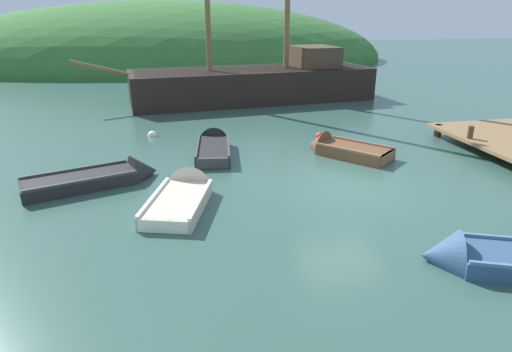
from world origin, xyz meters
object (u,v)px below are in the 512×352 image
at_px(rowboat_portside, 102,180).
at_px(buoy_white, 153,136).
at_px(rowboat_far, 503,263).
at_px(buoy_red, 320,137).
at_px(rowboat_outer_left, 184,197).
at_px(rowboat_near_dock, 213,148).
at_px(rowboat_center, 341,151).
at_px(sailing_ship, 255,88).

height_order(rowboat_portside, buoy_white, rowboat_portside).
height_order(rowboat_far, buoy_white, rowboat_far).
bearing_deg(buoy_red, rowboat_portside, -156.17).
distance_m(rowboat_far, rowboat_outer_left, 7.44).
relative_size(rowboat_near_dock, rowboat_center, 1.15).
bearing_deg(buoy_red, sailing_ship, 97.37).
relative_size(rowboat_outer_left, buoy_white, 8.54).
xyz_separation_m(rowboat_center, rowboat_portside, (-7.83, -1.19, -0.01)).
bearing_deg(rowboat_center, buoy_white, 20.11).
relative_size(rowboat_far, rowboat_portside, 0.95).
relative_size(sailing_ship, buoy_red, 39.88).
xyz_separation_m(buoy_red, buoy_white, (-6.53, 1.50, 0.00)).
relative_size(sailing_ship, rowboat_near_dock, 4.51).
distance_m(rowboat_portside, buoy_white, 5.16).
distance_m(sailing_ship, rowboat_near_dock, 9.60).
bearing_deg(buoy_white, rowboat_near_dock, -49.93).
distance_m(rowboat_center, rowboat_portside, 7.92).
bearing_deg(buoy_white, rowboat_far, -58.65).
distance_m(rowboat_far, rowboat_portside, 10.26).
xyz_separation_m(rowboat_outer_left, buoy_white, (-0.91, 6.68, -0.10)).
xyz_separation_m(rowboat_center, buoy_red, (0.04, 2.28, -0.13)).
bearing_deg(sailing_ship, rowboat_outer_left, 64.74).
bearing_deg(rowboat_far, sailing_ship, -62.88).
relative_size(sailing_ship, rowboat_outer_left, 4.72).
distance_m(rowboat_near_dock, rowboat_portside, 4.25).
bearing_deg(rowboat_portside, rowboat_center, -10.27).
relative_size(rowboat_center, buoy_red, 7.70).
bearing_deg(rowboat_center, rowboat_portside, 59.04).
bearing_deg(sailing_ship, rowboat_near_dock, 63.66).
xyz_separation_m(rowboat_near_dock, buoy_white, (-2.16, 2.57, -0.13)).
distance_m(sailing_ship, rowboat_center, 10.26).
xyz_separation_m(rowboat_near_dock, rowboat_portside, (-3.50, -2.41, -0.01)).
bearing_deg(rowboat_center, sailing_ship, -34.13).
xyz_separation_m(rowboat_near_dock, rowboat_outer_left, (-1.25, -4.11, -0.03)).
height_order(rowboat_center, rowboat_portside, rowboat_center).
height_order(rowboat_center, buoy_white, rowboat_center).
bearing_deg(buoy_red, rowboat_far, -88.25).
bearing_deg(buoy_red, rowboat_near_dock, -166.27).
bearing_deg(rowboat_portside, buoy_white, 56.01).
bearing_deg(sailing_ship, rowboat_portside, 53.08).
bearing_deg(sailing_ship, rowboat_center, 89.58).
bearing_deg(rowboat_center, rowboat_near_dock, 34.69).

